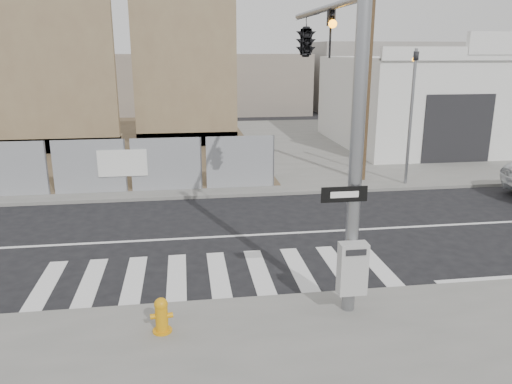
{
  "coord_description": "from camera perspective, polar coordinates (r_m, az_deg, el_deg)",
  "views": [
    {
      "loc": [
        -0.69,
        -13.64,
        5.21
      ],
      "look_at": [
        1.25,
        -0.29,
        1.4
      ],
      "focal_mm": 35.0,
      "sensor_mm": 36.0,
      "label": 1
    }
  ],
  "objects": [
    {
      "name": "traffic_cone_c",
      "position": [
        20.61,
        -27.1,
        0.62
      ],
      "size": [
        0.35,
        0.35,
        0.65
      ],
      "rotation": [
        0.0,
        0.0,
        -0.04
      ],
      "color": "#ED4D0C",
      "rests_on": "sidewalk_far"
    },
    {
      "name": "utility_pole_right",
      "position": [
        20.45,
        12.79,
        15.38
      ],
      "size": [
        1.6,
        0.28,
        10.0
      ],
      "color": "brown",
      "rests_on": "sidewalk_far"
    },
    {
      "name": "fire_hydrant",
      "position": [
        9.76,
        -10.75,
        -13.66
      ],
      "size": [
        0.43,
        0.42,
        0.69
      ],
      "rotation": [
        0.0,
        0.0,
        0.16
      ],
      "color": "orange",
      "rests_on": "sidewalk_near"
    },
    {
      "name": "traffic_cone_d",
      "position": [
        19.57,
        -15.16,
        1.05
      ],
      "size": [
        0.33,
        0.33,
        0.62
      ],
      "rotation": [
        0.0,
        0.0,
        0.04
      ],
      "color": "#D84D0B",
      "rests_on": "sidewalk_far"
    },
    {
      "name": "auto_shop",
      "position": [
        30.51,
        20.87,
        9.73
      ],
      "size": [
        12.0,
        10.2,
        5.95
      ],
      "color": "silver",
      "rests_on": "sidewalk_far"
    },
    {
      "name": "concrete_wall_right",
      "position": [
        27.78,
        -8.02,
        11.84
      ],
      "size": [
        5.5,
        1.3,
        8.0
      ],
      "color": "#796348",
      "rests_on": "sidewalk_far"
    },
    {
      "name": "ground",
      "position": [
        14.62,
        -5.03,
        -5.17
      ],
      "size": [
        100.0,
        100.0,
        0.0
      ],
      "primitive_type": "plane",
      "color": "black",
      "rests_on": "ground"
    },
    {
      "name": "signal_pole",
      "position": [
        12.03,
        7.3,
        13.6
      ],
      "size": [
        0.96,
        5.87,
        7.0
      ],
      "color": "gray",
      "rests_on": "sidewalk_near"
    },
    {
      "name": "concrete_wall_left",
      "position": [
        27.52,
        -21.91,
        10.85
      ],
      "size": [
        6.0,
        1.3,
        8.0
      ],
      "color": "#796348",
      "rests_on": "sidewalk_far"
    },
    {
      "name": "far_signal_pole",
      "position": [
        20.28,
        17.43,
        10.18
      ],
      "size": [
        0.16,
        0.2,
        5.6
      ],
      "color": "gray",
      "rests_on": "sidewalk_far"
    },
    {
      "name": "sidewalk_far",
      "position": [
        28.12,
        -6.74,
        5.11
      ],
      "size": [
        50.0,
        20.0,
        0.12
      ],
      "primitive_type": "cube",
      "color": "slate",
      "rests_on": "ground"
    }
  ]
}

